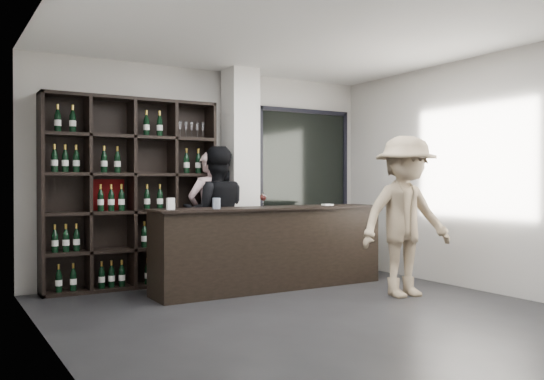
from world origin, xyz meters
TOP-DOWN VIEW (x-y plane):
  - floor at (0.00, 0.00)m, footprint 5.00×5.50m
  - wine_shelf at (-1.15, 2.57)m, footprint 2.20×0.35m
  - structural_column at (0.35, 2.47)m, footprint 0.40×0.40m
  - glass_panel at (1.55, 2.69)m, footprint 1.60×0.08m
  - tasting_counter at (0.35, 1.63)m, footprint 3.13×0.65m
  - taster_pink at (-0.15, 2.40)m, footprint 0.70×0.51m
  - taster_black at (-0.10, 2.32)m, footprint 1.05×0.93m
  - customer at (1.45, 0.40)m, footprint 1.28×0.82m
  - wine_glass at (0.20, 1.58)m, footprint 0.11×0.11m
  - spit_cup at (-0.46, 1.53)m, footprint 0.10×0.10m
  - napkin_stack at (1.21, 1.62)m, footprint 0.14×0.14m
  - card_stand at (-1.01, 1.57)m, footprint 0.09×0.05m

SIDE VIEW (x-z plane):
  - floor at x=0.00m, z-range -0.01..0.00m
  - tasting_counter at x=0.35m, z-range 0.00..1.03m
  - taster_pink at x=-0.15m, z-range 0.00..1.76m
  - taster_black at x=-0.10m, z-range 0.00..1.81m
  - customer at x=1.45m, z-range 0.00..1.88m
  - napkin_stack at x=1.21m, z-range 1.03..1.05m
  - spit_cup at x=-0.46m, z-range 1.03..1.16m
  - card_stand at x=-1.01m, z-range 1.03..1.16m
  - wine_glass at x=0.20m, z-range 1.03..1.22m
  - wine_shelf at x=-1.15m, z-range 0.00..2.40m
  - glass_panel at x=1.55m, z-range 0.35..2.45m
  - structural_column at x=0.35m, z-range 0.00..2.90m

